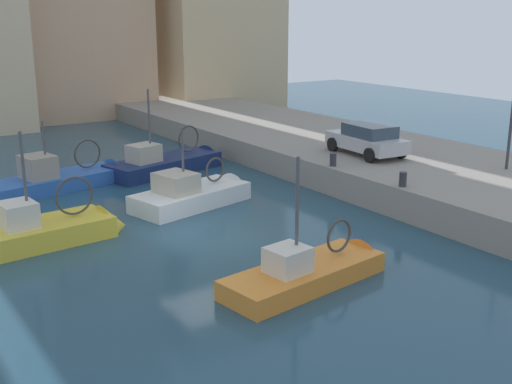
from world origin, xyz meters
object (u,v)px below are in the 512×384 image
Objects in this scene: mooring_bollard_north at (333,160)px; fishing_boat_blue at (64,185)px; fishing_boat_yellow at (51,239)px; fishing_boat_navy at (170,169)px; fishing_boat_white at (198,201)px; mooring_bollard_mid at (403,179)px; parked_car_silver at (367,139)px; fishing_boat_orange at (314,278)px.

fishing_boat_blue is at bearing 141.92° from mooring_bollard_north.
fishing_boat_navy reaches higher than fishing_boat_yellow.
mooring_bollard_mid is at bearing -46.15° from fishing_boat_white.
fishing_boat_navy reaches higher than parked_car_silver.
fishing_boat_orange is at bearing -155.66° from mooring_bollard_mid.
fishing_boat_navy is 12.48× the size of mooring_bollard_north.
fishing_boat_yellow is 0.82× the size of fishing_boat_blue.
fishing_boat_orange is 1.06× the size of fishing_boat_yellow.
parked_car_silver is at bearing -28.07° from fishing_boat_blue.
fishing_boat_navy is at bearing 41.51° from fishing_boat_yellow.
fishing_boat_navy is at bearing 135.58° from parked_car_silver.
fishing_boat_blue is at bearing 129.44° from mooring_bollard_mid.
mooring_bollard_north is at bearing -2.69° from fishing_boat_yellow.
fishing_boat_orange is 8.71m from fishing_boat_white.
fishing_boat_yellow is at bearing -178.74° from parked_car_silver.
mooring_bollard_north is at bearing 47.06° from fishing_boat_orange.
fishing_boat_white is at bearing 173.89° from parked_car_silver.
fishing_boat_orange is 7.19m from mooring_bollard_mid.
fishing_boat_navy is at bearing 2.04° from fishing_boat_blue.
fishing_boat_navy is 0.98× the size of fishing_boat_blue.
fishing_boat_navy is 8.56m from mooring_bollard_north.
fishing_boat_yellow is at bearing -138.49° from fishing_boat_navy.
fishing_boat_orange is 0.88× the size of fishing_boat_navy.
fishing_boat_orange is at bearing -78.71° from fishing_boat_blue.
fishing_boat_navy is at bearing 109.23° from mooring_bollard_mid.
fishing_boat_blue is 13.69m from parked_car_silver.
fishing_boat_blue is at bearing 124.14° from fishing_boat_white.
parked_car_silver is (14.49, 0.32, 1.82)m from fishing_boat_yellow.
fishing_boat_navy is 12.48× the size of mooring_bollard_mid.
fishing_boat_orange is 9.54m from mooring_bollard_north.
mooring_bollard_mid is (3.99, -11.44, 1.37)m from fishing_boat_navy.
mooring_bollard_mid is at bearing -21.13° from fishing_boat_yellow.
parked_car_silver is at bearing 1.26° from fishing_boat_yellow.
fishing_boat_yellow is at bearing -110.60° from fishing_boat_blue.
fishing_boat_navy is at bearing 74.89° from fishing_boat_white.
parked_car_silver is 7.49× the size of mooring_bollard_north.
parked_car_silver is at bearing 17.80° from mooring_bollard_north.
parked_car_silver reaches higher than mooring_bollard_mid.
fishing_boat_yellow is at bearing 158.87° from mooring_bollard_mid.
fishing_boat_yellow is 12.70m from mooring_bollard_mid.
mooring_bollard_north is (5.53, -1.75, 1.36)m from fishing_boat_white.
fishing_boat_white is at bearing -55.86° from fishing_boat_blue.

